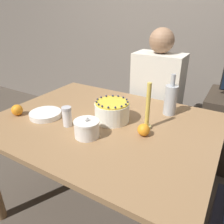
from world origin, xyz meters
TOP-DOWN VIEW (x-y plane):
  - ground_plane at (0.00, 0.00)m, footprint 12.00×12.00m
  - wall_behind at (0.00, 1.40)m, footprint 8.00×0.05m
  - dining_table at (0.00, 0.00)m, footprint 1.32×1.01m
  - cake at (0.04, 0.04)m, footprint 0.21×0.21m
  - sugar_bowl at (0.02, -0.19)m, footprint 0.14×0.14m
  - sugar_shaker at (-0.15, -0.15)m, footprint 0.06×0.06m
  - plate_stack at (-0.35, -0.13)m, footprint 0.20×0.20m
  - candle at (0.26, 0.05)m, footprint 0.05×0.05m
  - bottle at (0.31, 0.31)m, footprint 0.08×0.08m
  - orange_fruit_0 at (-0.11, 0.24)m, footprint 0.07×0.07m
  - orange_fruit_1 at (-0.52, -0.21)m, footprint 0.07×0.07m
  - orange_fruit_2 at (0.28, -0.03)m, footprint 0.07×0.07m
  - person_man_blue_shirt at (0.09, 0.71)m, footprint 0.40×0.34m

SIDE VIEW (x-z plane):
  - ground_plane at x=0.00m, z-range 0.00..0.00m
  - person_man_blue_shirt at x=0.09m, z-range -0.08..1.16m
  - dining_table at x=0.00m, z-range 0.26..1.00m
  - plate_stack at x=-0.35m, z-range 0.74..0.77m
  - orange_fruit_0 at x=-0.11m, z-range 0.74..0.81m
  - orange_fruit_2 at x=0.28m, z-range 0.74..0.81m
  - orange_fruit_1 at x=-0.52m, z-range 0.74..0.81m
  - sugar_bowl at x=0.02m, z-range 0.73..0.85m
  - sugar_shaker at x=-0.15m, z-range 0.74..0.86m
  - cake at x=0.04m, z-range 0.73..0.87m
  - bottle at x=0.31m, z-range 0.71..0.98m
  - candle at x=0.26m, z-range 0.71..0.99m
  - wall_behind at x=0.00m, z-range 0.00..2.60m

